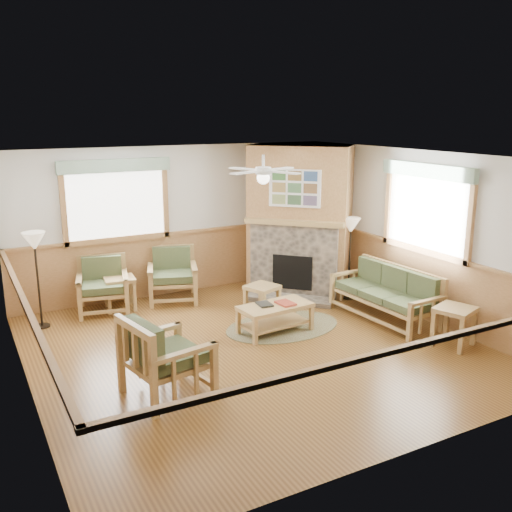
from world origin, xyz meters
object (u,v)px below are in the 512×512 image
coffee_table (275,318)px  armchair_back_right (172,275)px  footstool (262,297)px  sofa (384,294)px  end_table_chairs (120,293)px  armchair_back_left (103,286)px  armchair_left (167,356)px  end_table_sofa (454,327)px  floor_lamp_left (38,280)px  floor_lamp_right (350,258)px

coffee_table → armchair_back_right: bearing=106.6°
footstool → coffee_table: bearing=-108.3°
sofa → end_table_chairs: 4.42m
sofa → armchair_back_left: size_ratio=2.04×
coffee_table → armchair_left: bearing=-157.4°
armchair_back_left → end_table_sofa: size_ratio=1.57×
armchair_back_right → end_table_sofa: bearing=-34.9°
sofa → end_table_chairs: (-3.62, 2.52, -0.15)m
armchair_left → armchair_back_left: bearing=-11.6°
armchair_back_left → end_table_sofa: armchair_back_left is taller
sofa → floor_lamp_left: (-4.94, 2.27, 0.34)m
end_table_chairs → floor_lamp_left: floor_lamp_left is taller
end_table_chairs → floor_lamp_right: 4.05m
armchair_back_right → floor_lamp_right: size_ratio=0.63×
end_table_chairs → floor_lamp_left: bearing=-169.2°
armchair_back_right → floor_lamp_left: (-2.27, -0.25, 0.30)m
floor_lamp_right → coffee_table: bearing=-158.1°
armchair_back_right → end_table_chairs: armchair_back_right is taller
coffee_table → footstool: 1.07m
sofa → floor_lamp_right: bearing=168.8°
armchair_back_left → armchair_back_right: armchair_back_right is taller
sofa → armchair_back_right: armchair_back_right is taller
end_table_chairs → end_table_sofa: 5.39m
armchair_back_right → footstool: 1.67m
sofa → armchair_back_left: (-3.91, 2.52, 0.03)m
armchair_left → end_table_sofa: (4.11, -0.58, -0.20)m
armchair_back_right → floor_lamp_right: floor_lamp_right is taller
armchair_back_left → armchair_left: bearing=-77.6°
coffee_table → sofa: bearing=-15.1°
armchair_back_right → end_table_chairs: size_ratio=1.67×
coffee_table → end_table_sofa: size_ratio=1.91×
armchair_back_left → armchair_back_right: bearing=13.1°
armchair_back_left → end_table_chairs: size_ratio=1.63×
armchair_back_left → coffee_table: size_ratio=0.82×
footstool → armchair_back_left: bearing=154.3°
sofa → armchair_back_left: bearing=-126.1°
coffee_table → floor_lamp_right: 2.21m
armchair_back_right → coffee_table: (0.84, -2.18, -0.24)m
end_table_chairs → floor_lamp_right: size_ratio=0.38×
armchair_back_left → footstool: armchair_back_left is taller
sofa → floor_lamp_left: size_ratio=1.21×
armchair_back_right → end_table_sofa: size_ratio=1.61×
armchair_back_right → end_table_chairs: (-0.95, 0.00, -0.19)m
sofa → armchair_back_left: armchair_back_left is taller
armchair_back_left → armchair_left: (-0.04, -3.26, 0.04)m
end_table_sofa → floor_lamp_left: 6.25m
end_table_sofa → footstool: size_ratio=1.20×
coffee_table → end_table_chairs: size_ratio=1.99×
sofa → coffee_table: bearing=-103.9°
armchair_back_left → footstool: (2.41, -1.16, -0.24)m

